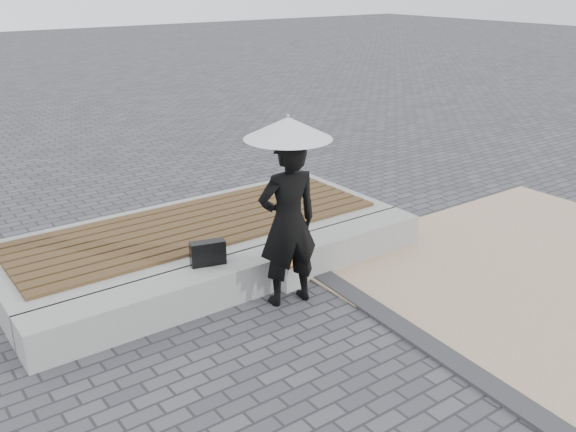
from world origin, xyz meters
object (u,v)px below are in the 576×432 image
Objects in this scene: seating_ledge at (250,274)px; canvas_tote at (293,274)px; woman at (288,223)px; parasol at (288,128)px; handbag at (208,253)px.

canvas_tote is at bearing -30.75° from seating_ledge.
parasol reaches higher than woman.
parasol is at bearing -26.46° from handbag.
woman is at bearing 180.00° from parasol.
seating_ledge is 14.56× the size of canvas_tote.
handbag is 1.11× the size of canvas_tote.
seating_ledge is 0.58m from handbag.
woman is 1.01m from parasol.
parasol is 1.65m from handbag.
parasol is (0.00, 0.00, 1.01)m from woman.
woman is 0.81m from canvas_tote.
seating_ledge is 2.71× the size of woman.
canvas_tote is at bearing -128.77° from woman.
seating_ledge is 1.81m from parasol.
parasol is 3.01× the size of handbag.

